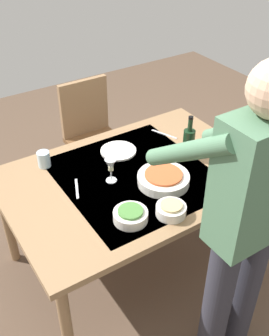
# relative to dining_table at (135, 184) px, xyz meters

# --- Properties ---
(ground_plane) EXTENTS (6.00, 6.00, 0.00)m
(ground_plane) POSITION_rel_dining_table_xyz_m (0.00, 0.00, -0.67)
(ground_plane) COLOR brown
(dining_table) EXTENTS (1.53, 1.05, 0.73)m
(dining_table) POSITION_rel_dining_table_xyz_m (0.00, 0.00, 0.00)
(dining_table) COLOR #93704C
(dining_table) RESTS_ON ground_plane
(chair_near) EXTENTS (0.40, 0.40, 0.91)m
(chair_near) POSITION_rel_dining_table_xyz_m (-0.18, -0.91, -0.14)
(chair_near) COLOR brown
(chair_near) RESTS_ON ground_plane
(person_server) EXTENTS (0.42, 0.61, 1.69)m
(person_server) POSITION_rel_dining_table_xyz_m (-0.06, 0.79, 0.30)
(person_server) COLOR #2D2D38
(person_server) RESTS_ON ground_plane
(wine_bottle) EXTENTS (0.07, 0.07, 0.30)m
(wine_bottle) POSITION_rel_dining_table_xyz_m (-0.37, 0.03, 0.18)
(wine_bottle) COLOR black
(wine_bottle) RESTS_ON dining_table
(wine_glass_left) EXTENTS (0.07, 0.07, 0.15)m
(wine_glass_left) POSITION_rel_dining_table_xyz_m (0.14, -0.02, 0.17)
(wine_glass_left) COLOR white
(wine_glass_left) RESTS_ON dining_table
(water_cup_near_left) EXTENTS (0.08, 0.08, 0.10)m
(water_cup_near_left) POSITION_rel_dining_table_xyz_m (0.41, -0.37, 0.12)
(water_cup_near_left) COLOR silver
(water_cup_near_left) RESTS_ON dining_table
(water_cup_near_right) EXTENTS (0.07, 0.07, 0.09)m
(water_cup_near_right) POSITION_rel_dining_table_xyz_m (-0.50, 0.42, 0.11)
(water_cup_near_right) COLOR silver
(water_cup_near_right) RESTS_ON dining_table
(serving_bowl_pasta) EXTENTS (0.30, 0.30, 0.07)m
(serving_bowl_pasta) POSITION_rel_dining_table_xyz_m (-0.10, 0.16, 0.10)
(serving_bowl_pasta) COLOR white
(serving_bowl_pasta) RESTS_ON dining_table
(side_bowl_salad) EXTENTS (0.18, 0.18, 0.07)m
(side_bowl_salad) POSITION_rel_dining_table_xyz_m (0.23, 0.32, 0.10)
(side_bowl_salad) COLOR white
(side_bowl_salad) RESTS_ON dining_table
(side_bowl_bread) EXTENTS (0.16, 0.16, 0.07)m
(side_bowl_bread) POSITION_rel_dining_table_xyz_m (0.03, 0.39, 0.10)
(side_bowl_bread) COLOR white
(side_bowl_bread) RESTS_ON dining_table
(dinner_plate_near) EXTENTS (0.23, 0.23, 0.01)m
(dinner_plate_near) POSITION_rel_dining_table_xyz_m (-0.05, -0.27, 0.07)
(dinner_plate_near) COLOR white
(dinner_plate_near) RESTS_ON dining_table
(table_knife) EXTENTS (0.09, 0.19, 0.00)m
(table_knife) POSITION_rel_dining_table_xyz_m (-0.42, -0.28, 0.07)
(table_knife) COLOR silver
(table_knife) RESTS_ON dining_table
(table_fork) EXTENTS (0.08, 0.17, 0.00)m
(table_fork) POSITION_rel_dining_table_xyz_m (0.35, -0.06, 0.07)
(table_fork) COLOR silver
(table_fork) RESTS_ON dining_table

